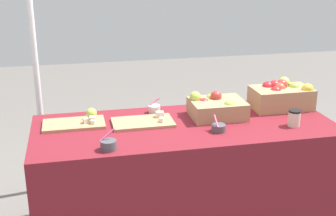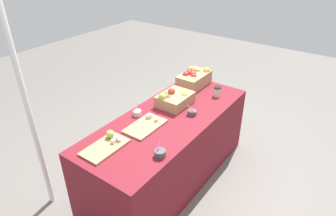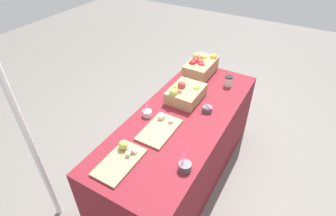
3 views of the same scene
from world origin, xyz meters
The scene contains 11 objects.
ground_plane centered at (0.00, 0.00, 0.00)m, with size 10.00×10.00×0.00m, color slate.
table centered at (0.00, 0.00, 0.37)m, with size 1.90×0.76×0.74m, color maroon.
apple_crate_left centered at (0.73, 0.17, 0.83)m, with size 0.41×0.24×0.20m.
apple_crate_middle centered at (0.24, 0.10, 0.81)m, with size 0.35×0.27×0.17m.
cutting_board_front centered at (-0.25, 0.07, 0.75)m, with size 0.39×0.23×0.06m.
cutting_board_back centered at (-0.66, 0.14, 0.76)m, with size 0.38×0.22×0.09m.
sample_bowl_near centered at (-0.15, 0.26, 0.77)m, with size 0.08×0.08×0.10m.
sample_bowl_mid centered at (0.17, -0.16, 0.76)m, with size 0.09×0.09×0.10m.
sample_bowl_far centered at (-0.51, -0.28, 0.77)m, with size 0.09×0.09×0.12m.
coffee_cup centered at (0.66, -0.17, 0.79)m, with size 0.08×0.08×0.10m.
tent_pole centered at (-0.93, 0.72, 1.10)m, with size 0.04×0.04×2.19m, color white.
Camera 2 is at (-1.93, -1.38, 2.20)m, focal length 31.61 mm.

